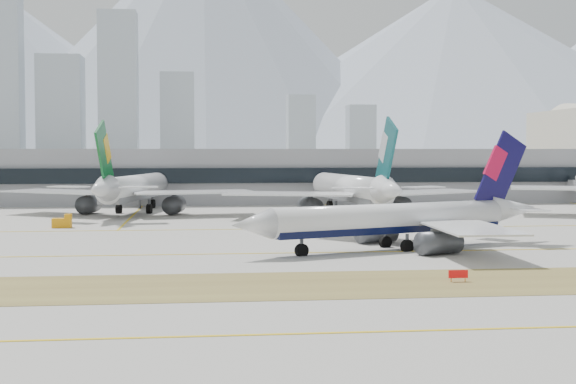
{
  "coord_description": "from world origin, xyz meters",
  "views": [
    {
      "loc": [
        -9.53,
        -117.67,
        14.65
      ],
      "look_at": [
        5.49,
        18.0,
        7.5
      ],
      "focal_mm": 50.0,
      "sensor_mm": 36.0,
      "label": 1
    }
  ],
  "objects": [
    {
      "name": "gse_c",
      "position": [
        29.5,
        47.62,
        1.05
      ],
      "size": [
        3.55,
        2.0,
        2.6
      ],
      "color": "orange",
      "rests_on": "ground"
    },
    {
      "name": "widebody_cathay",
      "position": [
        24.4,
        57.28,
        5.71
      ],
      "size": [
        59.88,
        59.01,
        21.5
      ],
      "rotation": [
        0.0,
        0.0,
        1.69
      ],
      "color": "white",
      "rests_on": "ground"
    },
    {
      "name": "mountain_ridge",
      "position": [
        33.0,
        1404.14,
        181.85
      ],
      "size": [
        2830.0,
        1120.0,
        470.0
      ],
      "color": "#9EA8B7",
      "rests_on": "ground"
    },
    {
      "name": "terminal",
      "position": [
        0.0,
        114.84,
        7.5
      ],
      "size": [
        280.0,
        43.1,
        15.0
      ],
      "color": "gray",
      "rests_on": "ground"
    },
    {
      "name": "city_skyline",
      "position": [
        -106.76,
        453.42,
        49.8
      ],
      "size": [
        342.0,
        49.8,
        140.0
      ],
      "color": "#A2AEB8",
      "rests_on": "ground"
    },
    {
      "name": "apron_markings",
      "position": [
        0.0,
        -53.95,
        0.02
      ],
      "size": [
        360.0,
        122.22,
        0.06
      ],
      "color": "brown",
      "rests_on": "ground"
    },
    {
      "name": "hold_sign_right",
      "position": [
        18.98,
        -32.0,
        0.88
      ],
      "size": [
        2.2,
        0.15,
        1.35
      ],
      "color": "red",
      "rests_on": "ground"
    },
    {
      "name": "widebody_eva",
      "position": [
        -24.84,
        69.03,
        5.6
      ],
      "size": [
        58.05,
        57.59,
        21.07
      ],
      "rotation": [
        0.0,
        0.0,
        1.38
      ],
      "color": "white",
      "rests_on": "ground"
    },
    {
      "name": "ground",
      "position": [
        0.0,
        0.0,
        0.0
      ],
      "size": [
        3000.0,
        3000.0,
        0.0
      ],
      "primitive_type": "plane",
      "color": "#A7A49C",
      "rests_on": "ground"
    },
    {
      "name": "gse_b",
      "position": [
        -35.26,
        36.76,
        1.05
      ],
      "size": [
        3.55,
        2.0,
        2.6
      ],
      "color": "orange",
      "rests_on": "ground"
    },
    {
      "name": "taxiing_airliner",
      "position": [
        20.12,
        -2.11,
        4.34
      ],
      "size": [
        51.4,
        43.49,
        18.0
      ],
      "rotation": [
        0.0,
        0.0,
        3.51
      ],
      "color": "white",
      "rests_on": "ground"
    }
  ]
}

